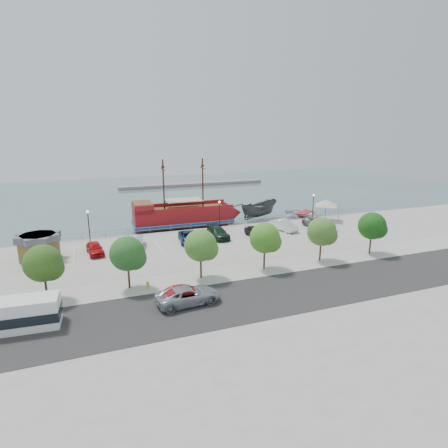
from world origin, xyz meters
name	(u,v)px	position (x,y,z in m)	size (l,w,h in m)	color
ground	(236,249)	(0.00, 0.00, -1.00)	(160.00, 160.00, 0.00)	#435F61
land_slab	(336,320)	(0.00, -21.00, -0.60)	(100.00, 58.00, 1.20)	#9A9689
street	(303,289)	(0.00, -16.00, 0.01)	(100.00, 8.00, 0.04)	#2C2929
sidewalk	(272,267)	(0.00, -10.00, 0.01)	(100.00, 4.00, 0.05)	#A49F97
seawall_railing	(217,224)	(0.00, 7.80, 0.53)	(50.00, 0.06, 1.00)	gray
far_shore	(193,184)	(10.00, 55.00, -0.60)	(40.00, 3.00, 0.80)	gray
pirate_ship	(191,215)	(-2.54, 12.90, 0.91)	(18.14, 5.51, 11.38)	maroon
patrol_boat	(259,211)	(9.90, 13.61, 0.48)	(2.88, 7.67, 2.97)	#454648
speedboat	(304,215)	(17.64, 11.35, -0.30)	(4.85, 6.79, 1.41)	white
dock_west	(125,239)	(-13.34, 9.20, -0.80)	(6.89, 1.97, 0.39)	slate
dock_mid	(267,225)	(9.30, 9.20, -0.80)	(6.86, 1.96, 0.39)	slate
dock_east	(307,221)	(16.88, 9.20, -0.80)	(6.94, 1.98, 0.40)	gray
shed	(39,246)	(-23.47, 1.59, 1.59)	(4.72, 4.72, 2.98)	brown
canopy_tent	(326,200)	(17.91, 5.71, 3.38)	(5.28, 5.28, 3.89)	slate
street_van	(188,295)	(-10.71, -15.02, 0.76)	(2.54, 5.50, 1.53)	#9297A0
street_sedan	(185,295)	(-10.90, -14.75, 0.72)	(1.53, 4.38, 1.44)	maroon
shuttle_bus	(12,316)	(-23.97, -14.50, 1.13)	(6.79, 2.81, 2.34)	white
fire_hydrant	(148,285)	(-13.43, -10.80, 0.41)	(0.26, 0.26, 0.75)	gold
lamp_post_left	(88,220)	(-18.00, 6.50, 2.94)	(0.36, 0.36, 4.28)	black
lamp_post_mid	(219,210)	(0.00, 6.50, 2.94)	(0.36, 0.36, 4.28)	black
lamp_post_right	(313,202)	(16.00, 6.50, 2.94)	(0.36, 0.36, 4.28)	black
tree_a	(45,264)	(-21.85, -10.07, 3.30)	(3.30, 3.20, 5.00)	#473321
tree_b	(129,255)	(-14.85, -10.07, 3.30)	(3.30, 3.20, 5.00)	#473321
tree_c	(202,246)	(-7.85, -10.07, 3.30)	(3.30, 3.20, 5.00)	#473321
tree_d	(266,239)	(-0.85, -10.07, 3.30)	(3.30, 3.20, 5.00)	#473321
tree_e	(323,233)	(6.15, -10.07, 3.30)	(3.30, 3.20, 5.00)	#473321
tree_f	(373,227)	(13.15, -10.07, 3.30)	(3.30, 3.20, 5.00)	#473321
parked_car_a	(95,248)	(-17.58, 1.34, 0.71)	(1.67, 4.16, 1.42)	#B40F0F
parked_car_b	(137,242)	(-12.55, 2.33, 0.71)	(1.49, 4.28, 1.41)	silver
parked_car_c	(188,237)	(-5.96, 2.05, 0.68)	(2.27, 4.92, 1.37)	navy
parked_car_d	(218,233)	(-1.68, 2.54, 0.74)	(2.06, 5.07, 1.47)	black
parked_car_e	(255,232)	(3.24, 1.21, 0.72)	(1.70, 4.22, 1.44)	black
parked_car_f	(284,225)	(8.58, 2.73, 0.78)	(1.64, 4.71, 1.55)	white
parked_car_g	(319,223)	(14.17, 2.00, 0.78)	(2.58, 5.58, 1.55)	gray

